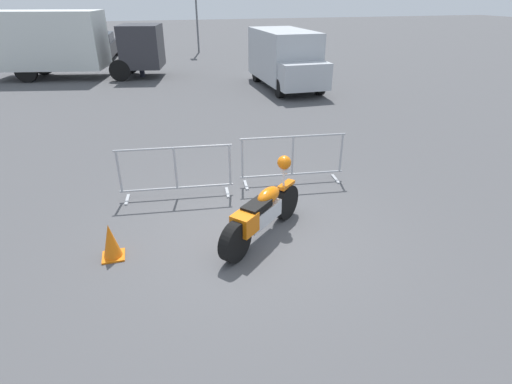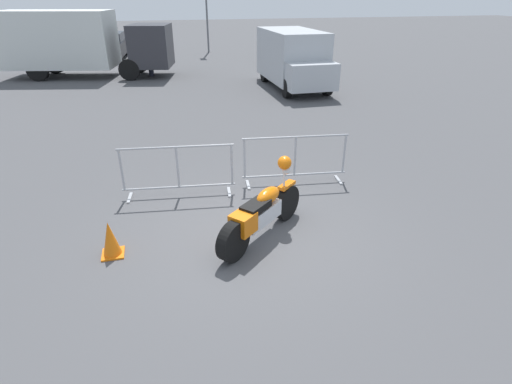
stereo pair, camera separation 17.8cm
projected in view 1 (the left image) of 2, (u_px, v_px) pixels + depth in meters
ground_plane at (252, 234)px, 6.86m from camera, size 120.00×120.00×0.00m
motorcycle at (263, 212)px, 6.57m from camera, size 1.78×1.57×1.24m
crowd_barrier_near at (176, 172)px, 7.85m from camera, size 2.23×0.68×1.07m
crowd_barrier_far at (292, 159)px, 8.45m from camera, size 2.23×0.68×1.07m
box_truck at (68, 42)px, 18.62m from camera, size 8.00×3.80×2.98m
delivery_van at (285, 57)px, 16.95m from camera, size 2.00×5.00×2.31m
parked_car_white at (47, 49)px, 23.59m from camera, size 1.99×4.22×1.39m
parked_car_black at (99, 46)px, 24.43m from camera, size 2.18×4.61×1.52m
pedestrian at (140, 57)px, 19.19m from camera, size 0.44×0.44×1.69m
planter_island at (286, 54)px, 24.00m from camera, size 3.61×3.61×1.10m
traffic_cone at (111, 242)px, 6.12m from camera, size 0.34×0.34×0.59m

